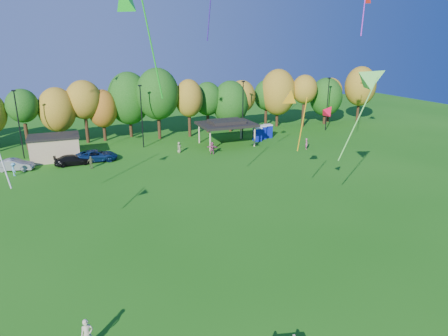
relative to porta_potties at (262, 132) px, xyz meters
name	(u,v)px	position (x,y,z in m)	size (l,w,h in m)	color
ground	(241,316)	(-20.66, -38.17, -1.10)	(160.00, 160.00, 0.00)	#19600F
tree_line	(115,103)	(-21.69, 7.35, 4.82)	(93.57, 10.55, 11.15)	black
lamp_posts	(142,114)	(-18.66, 1.83, 3.80)	(64.50, 0.25, 9.09)	black
utility_building	(55,147)	(-30.66, -0.17, 0.54)	(6.30, 4.30, 3.25)	tan
pavilion	(226,124)	(-6.66, -1.17, 2.13)	(8.20, 6.20, 3.77)	tan
porta_potties	(262,132)	(0.00, 0.00, 0.00)	(3.75, 2.58, 2.18)	#0B1999
kite_flyer	(87,334)	(-28.96, -37.60, -0.25)	(0.62, 0.41, 1.70)	#C1B591
car_b	(15,165)	(-35.26, -3.44, -0.39)	(1.50, 4.32, 1.42)	gray
car_c	(97,156)	(-25.69, -3.00, -0.36)	(2.45, 5.32, 1.48)	navy
car_d	(73,160)	(-28.64, -3.63, -0.45)	(1.82, 4.49, 1.30)	black
far_person_0	(212,148)	(-10.49, -5.36, -0.23)	(1.62, 0.51, 1.74)	#9E426A
far_person_1	(91,162)	(-26.60, -6.03, -0.30)	(0.93, 0.39, 1.59)	#656B42
far_person_2	(14,169)	(-35.14, -5.70, -0.30)	(1.03, 0.59, 1.59)	#549AB9
far_person_4	(179,147)	(-14.55, -2.98, -0.33)	(0.75, 0.49, 1.54)	gray
far_person_5	(306,144)	(3.13, -7.93, -0.29)	(0.59, 0.39, 1.61)	#B05376
kite_0	(328,110)	(-10.93, -31.60, 9.14)	(1.30, 1.06, 1.17)	#FA0D31
kite_2	(290,96)	(-11.62, -27.29, 9.67)	(1.77, 3.37, 5.50)	#F9A51A
kite_3	(375,77)	(-5.85, -30.27, 11.22)	(4.71, 2.89, 7.80)	#5CCD48
kite_13	(369,0)	(7.48, -12.90, 18.78)	(1.62, 1.50, 1.34)	red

